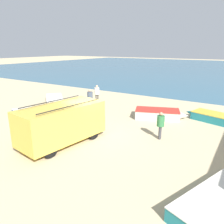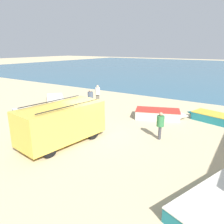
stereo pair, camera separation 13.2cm
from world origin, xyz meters
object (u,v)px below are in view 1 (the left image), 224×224
fishing_rowboat_4 (222,200)px  fisherman_0 (90,97)px  fishing_rowboat_0 (28,116)px  parked_van (62,123)px  fishing_rowboat_1 (216,118)px  fisherman_1 (97,92)px  fishing_rowboat_3 (159,114)px  fishing_rowboat_2 (55,100)px  fisherman_2 (161,123)px

fishing_rowboat_4 → fisherman_0: fisherman_0 is taller
fisherman_0 → fishing_rowboat_0: bearing=-163.0°
parked_van → fishing_rowboat_0: size_ratio=1.29×
fishing_rowboat_4 → fisherman_0: bearing=77.3°
fishing_rowboat_0 → fishing_rowboat_4: size_ratio=0.84×
fishing_rowboat_1 → parked_van: bearing=67.3°
parked_van → fisherman_1: 9.28m
fishing_rowboat_3 → fisherman_0: 6.00m
fishing_rowboat_2 → fisherman_0: size_ratio=2.31×
fisherman_0 → fisherman_1: bearing=60.7°
fishing_rowboat_1 → fishing_rowboat_2: bearing=23.4°
fishing_rowboat_1 → fishing_rowboat_3: bearing=35.8°
fishing_rowboat_3 → fisherman_1: size_ratio=2.34×
fishing_rowboat_3 → fishing_rowboat_0: bearing=-165.7°
fishing_rowboat_0 → parked_van: bearing=-175.6°
fisherman_2 → fishing_rowboat_1: bearing=55.9°
fishing_rowboat_1 → fisherman_1: 10.51m
fishing_rowboat_0 → fisherman_1: 7.13m
fishing_rowboat_2 → fishing_rowboat_4: bearing=15.7°
fishing_rowboat_1 → fishing_rowboat_3: fishing_rowboat_3 is taller
fishing_rowboat_1 → fishing_rowboat_3: (-3.72, -1.41, 0.03)m
parked_van → fishing_rowboat_1: 10.77m
parked_van → fishing_rowboat_1: bearing=-30.6°
fishing_rowboat_4 → fisherman_2: (-3.80, 4.33, 0.70)m
fishing_rowboat_3 → fisherman_1: 6.93m
fishing_rowboat_1 → fisherman_0: size_ratio=2.45×
parked_van → fishing_rowboat_4: parked_van is taller
fisherman_0 → fisherman_1: fisherman_0 is taller
fishing_rowboat_3 → parked_van: bearing=-133.5°
fishing_rowboat_0 → fisherman_2: size_ratio=2.43×
fishing_rowboat_1 → fishing_rowboat_0: bearing=46.5°
fishing_rowboat_2 → fisherman_2: (11.90, -2.98, 0.72)m
fishing_rowboat_2 → fishing_rowboat_4: 17.31m
fishing_rowboat_0 → fisherman_1: size_ratio=2.29×
fishing_rowboat_1 → fisherman_2: 5.57m
fishing_rowboat_1 → fishing_rowboat_4: fishing_rowboat_1 is taller
fishing_rowboat_0 → fishing_rowboat_4: bearing=-169.9°
parked_van → fisherman_1: (-3.91, 8.42, -0.16)m
fisherman_0 → fishing_rowboat_4: bearing=-83.8°
parked_van → fisherman_2: (4.32, 3.43, -0.22)m
fishing_rowboat_1 → fishing_rowboat_2: (-14.15, -2.08, -0.05)m
fishing_rowboat_3 → fisherman_2: size_ratio=2.49×
fishing_rowboat_1 → fisherman_1: fisherman_1 is taller
parked_van → fishing_rowboat_3: (2.85, 7.08, -0.85)m
parked_van → fishing_rowboat_1: size_ratio=1.18×
fishing_rowboat_3 → fishing_rowboat_4: (5.27, -7.97, -0.06)m
parked_van → fishing_rowboat_0: parked_van is taller
fisherman_2 → fishing_rowboat_3: bearing=101.9°
fishing_rowboat_1 → fisherman_0: 9.90m
fisherman_0 → parked_van: bearing=-115.2°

